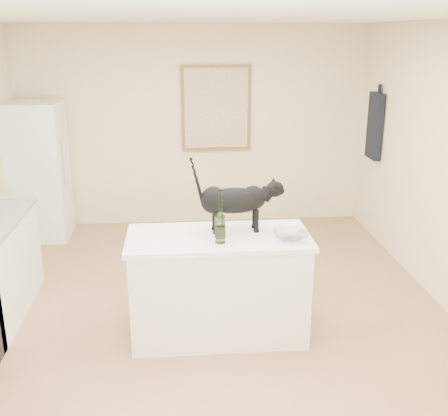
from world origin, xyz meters
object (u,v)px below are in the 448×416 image
black_cat (234,204)px  glass_bowl (290,236)px  wine_bottle (220,219)px  fridge (38,171)px

black_cat → glass_bowl: 0.53m
black_cat → glass_bowl: black_cat is taller
black_cat → wine_bottle: 0.29m
fridge → wine_bottle: fridge is taller
fridge → black_cat: (2.19, -2.45, 0.29)m
fridge → black_cat: fridge is taller
wine_bottle → glass_bowl: 0.59m
black_cat → wine_bottle: bearing=-121.1°
black_cat → glass_bowl: size_ratio=2.50×
fridge → wine_bottle: bearing=-52.8°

